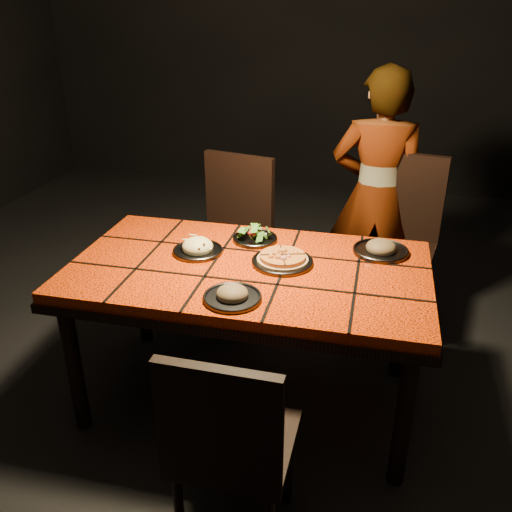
% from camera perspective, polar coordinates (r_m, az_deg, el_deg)
% --- Properties ---
extents(room_shell, '(6.04, 7.04, 3.08)m').
position_cam_1_polar(room_shell, '(2.20, -0.88, 16.75)').
color(room_shell, black).
rests_on(room_shell, ground).
extents(dining_table, '(1.62, 0.92, 0.75)m').
position_cam_1_polar(dining_table, '(2.47, -0.76, -2.63)').
color(dining_table, '#FF4008').
rests_on(dining_table, ground).
extents(chair_near, '(0.41, 0.41, 0.88)m').
position_cam_1_polar(chair_near, '(1.90, -2.88, -19.05)').
color(chair_near, black).
rests_on(chair_near, ground).
extents(chair_far_left, '(0.55, 0.55, 1.00)m').
position_cam_1_polar(chair_far_left, '(3.29, -2.65, 2.97)').
color(chair_far_left, black).
rests_on(chair_far_left, ground).
extents(chair_far_right, '(0.55, 0.55, 1.04)m').
position_cam_1_polar(chair_far_right, '(3.27, 14.49, 2.42)').
color(chair_far_right, black).
rests_on(chair_far_right, ground).
extents(diner, '(0.55, 0.36, 1.52)m').
position_cam_1_polar(diner, '(3.35, 12.57, 6.20)').
color(diner, brown).
rests_on(diner, ground).
extents(plate_pizza, '(0.29, 0.29, 0.04)m').
position_cam_1_polar(plate_pizza, '(2.44, 2.80, -0.42)').
color(plate_pizza, '#3C3D42').
rests_on(plate_pizza, dining_table).
extents(plate_pasta, '(0.24, 0.24, 0.08)m').
position_cam_1_polar(plate_pasta, '(2.56, -6.16, 0.80)').
color(plate_pasta, '#3C3D42').
rests_on(plate_pasta, dining_table).
extents(plate_salad, '(0.22, 0.22, 0.07)m').
position_cam_1_polar(plate_salad, '(2.67, -0.10, 2.15)').
color(plate_salad, '#3C3D42').
rests_on(plate_salad, dining_table).
extents(plate_mushroom_a, '(0.24, 0.24, 0.08)m').
position_cam_1_polar(plate_mushroom_a, '(2.16, -2.51, -4.11)').
color(plate_mushroom_a, '#3C3D42').
rests_on(plate_mushroom_a, dining_table).
extents(plate_mushroom_b, '(0.26, 0.26, 0.09)m').
position_cam_1_polar(plate_mushroom_b, '(2.61, 13.02, 0.81)').
color(plate_mushroom_b, '#3C3D42').
rests_on(plate_mushroom_b, dining_table).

